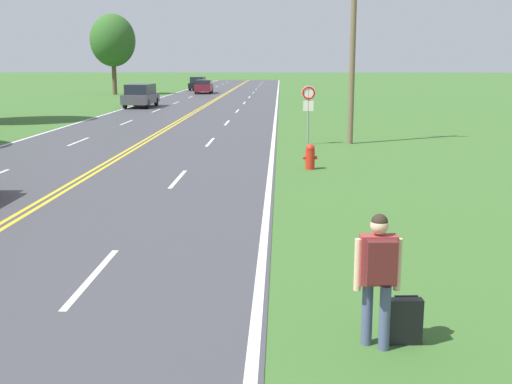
% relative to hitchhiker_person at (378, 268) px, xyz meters
% --- Properties ---
extents(hitchhiker_person, '(0.58, 0.42, 1.71)m').
position_rel_hitchhiker_person_xyz_m(hitchhiker_person, '(0.00, 0.00, 0.00)').
color(hitchhiker_person, '#475175').
rests_on(hitchhiker_person, ground).
extents(suitcase, '(0.43, 0.18, 0.64)m').
position_rel_hitchhiker_person_xyz_m(suitcase, '(0.39, 0.16, -0.75)').
color(suitcase, black).
rests_on(suitcase, ground).
extents(fire_hydrant, '(0.47, 0.31, 0.84)m').
position_rel_hitchhiker_person_xyz_m(fire_hydrant, '(-0.22, 13.52, -0.62)').
color(fire_hydrant, red).
rests_on(fire_hydrant, ground).
extents(traffic_sign, '(0.60, 0.10, 2.50)m').
position_rel_hitchhiker_person_xyz_m(traffic_sign, '(-0.03, 19.94, 0.84)').
color(traffic_sign, gray).
rests_on(traffic_sign, ground).
extents(utility_pole_midground, '(1.80, 0.24, 9.01)m').
position_rel_hitchhiker_person_xyz_m(utility_pole_midground, '(1.82, 20.30, 3.61)').
color(utility_pole_midground, brown).
rests_on(utility_pole_midground, ground).
extents(tree_mid_treeline, '(4.74, 4.74, 8.38)m').
position_rel_hitchhiker_person_xyz_m(tree_mid_treeline, '(-18.95, 61.19, 4.58)').
color(tree_mid_treeline, brown).
rests_on(tree_mid_treeline, ground).
extents(car_dark_grey_suv_approaching, '(2.07, 4.81, 1.78)m').
position_rel_hitchhiker_person_xyz_m(car_dark_grey_suv_approaching, '(-12.01, 42.07, -0.11)').
color(car_dark_grey_suv_approaching, black).
rests_on(car_dark_grey_suv_approaching, ground).
extents(car_maroon_sedan_mid_near, '(1.93, 4.54, 1.49)m').
position_rel_hitchhiker_person_xyz_m(car_maroon_sedan_mid_near, '(-9.69, 63.80, -0.28)').
color(car_maroon_sedan_mid_near, black).
rests_on(car_maroon_sedan_mid_near, ground).
extents(car_black_sedan_mid_far, '(1.95, 4.13, 1.63)m').
position_rel_hitchhiker_person_xyz_m(car_black_sedan_mid_far, '(-11.29, 71.38, -0.23)').
color(car_black_sedan_mid_far, black).
rests_on(car_black_sedan_mid_far, ground).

